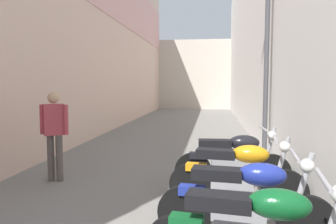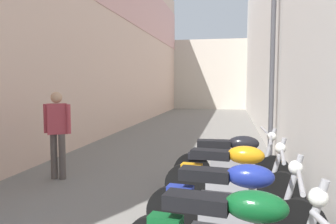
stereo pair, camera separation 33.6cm
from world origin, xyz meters
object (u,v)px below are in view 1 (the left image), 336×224
at_px(motorcycle_fifth, 237,174).
at_px(pedestrian_further_down, 54,129).
at_px(motorcycle_fourth, 245,200).
at_px(street_lamp, 262,39).
at_px(motorcycle_sixth, 233,160).

xyz_separation_m(motorcycle_fifth, pedestrian_further_down, (-3.07, 0.96, 0.42)).
relative_size(motorcycle_fifth, pedestrian_further_down, 1.18).
distance_m(motorcycle_fifth, pedestrian_further_down, 3.24).
xyz_separation_m(motorcycle_fourth, pedestrian_further_down, (-3.07, 1.97, 0.42)).
xyz_separation_m(motorcycle_fourth, street_lamp, (0.70, 3.76, 2.16)).
bearing_deg(motorcycle_fifth, pedestrian_further_down, 162.55).
height_order(motorcycle_sixth, street_lamp, street_lamp).
bearing_deg(motorcycle_fourth, motorcycle_fifth, 90.00).
bearing_deg(pedestrian_further_down, motorcycle_fourth, -32.65).
relative_size(motorcycle_fourth, motorcycle_fifth, 1.00).
height_order(motorcycle_sixth, pedestrian_further_down, pedestrian_further_down).
xyz_separation_m(pedestrian_further_down, street_lamp, (3.77, 1.79, 1.74)).
xyz_separation_m(motorcycle_fifth, street_lamp, (0.70, 2.76, 2.16)).
relative_size(motorcycle_fifth, motorcycle_sixth, 1.00).
xyz_separation_m(motorcycle_fourth, motorcycle_sixth, (0.00, 1.84, 0.00)).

